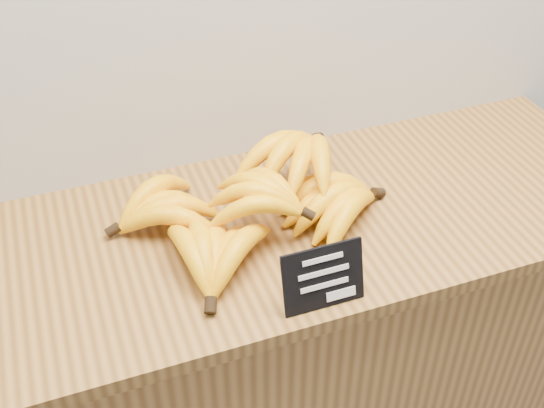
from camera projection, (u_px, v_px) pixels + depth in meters
The scene contains 4 objects.
counter at pixel (265, 379), 1.62m from camera, with size 1.37×0.50×0.90m, color #9E6C32.
counter_top at pixel (263, 231), 1.33m from camera, with size 1.58×0.54×0.03m, color olive.
chalkboard_sign at pixel (323, 278), 1.13m from camera, with size 0.14×0.01×0.11m, color black.
banana_pile at pixel (257, 204), 1.28m from camera, with size 0.54×0.38×0.13m.
Camera 1 is at (-0.34, 1.80, 1.79)m, focal length 45.00 mm.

